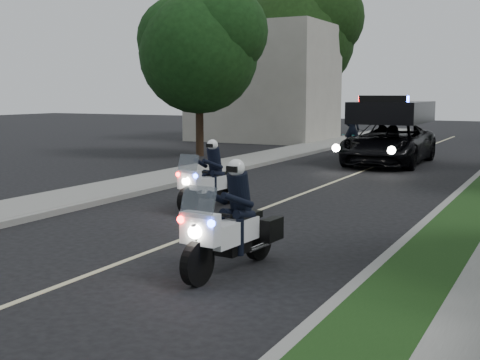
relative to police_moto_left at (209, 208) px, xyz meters
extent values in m
plane|color=black|center=(1.24, -4.42, 0.00)|extent=(120.00, 120.00, 0.00)
cube|color=gray|center=(5.34, 5.58, 0.07)|extent=(0.20, 60.00, 0.15)
cube|color=gray|center=(-2.86, 5.58, 0.07)|extent=(0.20, 60.00, 0.15)
cube|color=gray|center=(-3.96, 5.58, 0.08)|extent=(2.00, 60.00, 0.16)
cube|color=#A8A396|center=(-8.76, 21.58, 3.50)|extent=(8.00, 6.00, 7.00)
cube|color=#BFB78C|center=(1.24, 5.58, 0.00)|extent=(0.12, 50.00, 0.01)
imported|color=black|center=(1.51, 12.01, 0.00)|extent=(2.97, 6.25, 3.02)
imported|color=black|center=(-1.26, 15.81, 0.00)|extent=(0.76, 1.83, 0.94)
imported|color=black|center=(-1.26, 15.81, 0.00)|extent=(0.74, 0.54, 1.93)
camera|label=1|loc=(7.95, -13.56, 2.92)|focal=46.95mm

